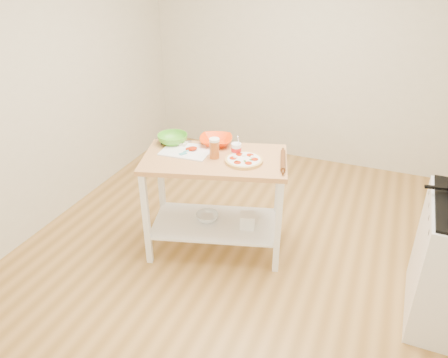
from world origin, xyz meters
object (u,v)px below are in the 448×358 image
(spatula, at_px, (186,152))
(rolling_pin, at_px, (283,161))
(shelf_glass_bowl, at_px, (207,217))
(green_bowl, at_px, (173,139))
(cutting_board, at_px, (187,150))
(shelf_bin, at_px, (247,221))
(yogurt_tub, at_px, (236,149))
(beer_pint, at_px, (214,148))
(knife, at_px, (172,143))
(orange_bowl, at_px, (216,141))
(pizza, at_px, (244,160))
(prep_island, at_px, (215,184))

(spatula, height_order, rolling_pin, rolling_pin)
(shelf_glass_bowl, bearing_deg, spatula, -168.05)
(spatula, xyz_separation_m, green_bowl, (-0.20, 0.15, 0.02))
(cutting_board, bearing_deg, shelf_bin, -1.22)
(cutting_board, xyz_separation_m, shelf_glass_bowl, (0.18, -0.01, -0.62))
(yogurt_tub, bearing_deg, rolling_pin, -0.59)
(beer_pint, height_order, rolling_pin, beer_pint)
(knife, xyz_separation_m, beer_pint, (0.44, -0.11, 0.07))
(shelf_bin, bearing_deg, orange_bowl, 152.09)
(spatula, relative_size, green_bowl, 0.58)
(pizza, height_order, rolling_pin, pizza)
(prep_island, bearing_deg, green_bowl, 164.43)
(pizza, xyz_separation_m, rolling_pin, (0.30, 0.10, 0.00))
(prep_island, height_order, shelf_bin, prep_island)
(knife, xyz_separation_m, yogurt_tub, (0.59, 0.01, 0.03))
(prep_island, xyz_separation_m, rolling_pin, (0.54, 0.11, 0.27))
(prep_island, relative_size, orange_bowl, 4.60)
(orange_bowl, bearing_deg, green_bowl, -162.15)
(yogurt_tub, height_order, shelf_bin, yogurt_tub)
(cutting_board, height_order, rolling_pin, rolling_pin)
(pizza, distance_m, yogurt_tub, 0.15)
(shelf_glass_bowl, bearing_deg, prep_island, -6.49)
(knife, distance_m, rolling_pin, 0.99)
(shelf_glass_bowl, xyz_separation_m, shelf_bin, (0.36, 0.04, 0.03))
(beer_pint, xyz_separation_m, yogurt_tub, (0.14, 0.12, -0.03))
(beer_pint, bearing_deg, yogurt_tub, 39.19)
(yogurt_tub, bearing_deg, green_bowl, 178.53)
(green_bowl, relative_size, beer_pint, 1.55)
(rolling_pin, bearing_deg, green_bowl, 178.88)
(prep_island, height_order, pizza, pizza)
(spatula, height_order, yogurt_tub, yogurt_tub)
(cutting_board, distance_m, shelf_glass_bowl, 0.64)
(knife, bearing_deg, shelf_bin, -36.83)
(prep_island, xyz_separation_m, shelf_bin, (0.28, 0.04, -0.33))
(beer_pint, distance_m, rolling_pin, 0.56)
(rolling_pin, bearing_deg, spatula, -170.56)
(green_bowl, xyz_separation_m, beer_pint, (0.45, -0.13, 0.04))
(pizza, bearing_deg, rolling_pin, 18.26)
(prep_island, xyz_separation_m, shelf_glass_bowl, (-0.08, 0.01, -0.36))
(prep_island, xyz_separation_m, cutting_board, (-0.27, 0.02, 0.26))
(rolling_pin, xyz_separation_m, shelf_bin, (-0.26, -0.06, -0.60))
(cutting_board, distance_m, knife, 0.19)
(shelf_bin, bearing_deg, green_bowl, 173.69)
(pizza, relative_size, yogurt_tub, 1.70)
(prep_island, height_order, cutting_board, cutting_board)
(prep_island, relative_size, yogurt_tub, 7.29)
(prep_island, height_order, yogurt_tub, yogurt_tub)
(orange_bowl, height_order, yogurt_tub, yogurt_tub)
(yogurt_tub, bearing_deg, cutting_board, -167.85)
(prep_island, bearing_deg, shelf_glass_bowl, 173.51)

